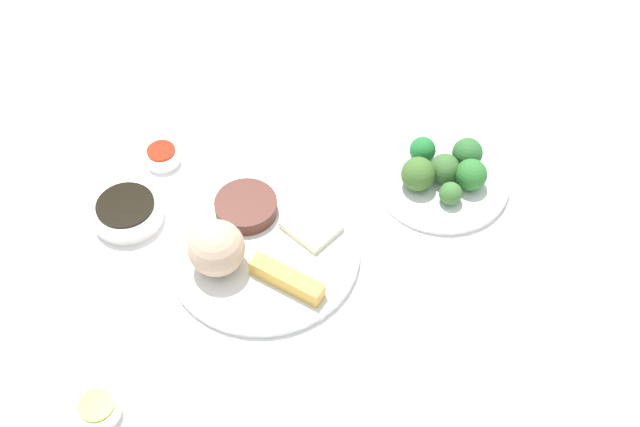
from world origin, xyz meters
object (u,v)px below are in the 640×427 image
(main_plate, at_px, (266,250))
(sauce_ramekin_sweet_and_sour, at_px, (162,157))
(sauce_ramekin_hot_mustard, at_px, (99,410))
(soy_sauce_bowl, at_px, (127,212))
(broccoli_plate, at_px, (442,180))

(main_plate, xyz_separation_m, sauce_ramekin_sweet_and_sour, (-0.25, -0.03, 0.00))
(sauce_ramekin_sweet_and_sour, xyz_separation_m, sauce_ramekin_hot_mustard, (0.33, -0.29, 0.00))
(sauce_ramekin_sweet_and_sour, bearing_deg, main_plate, 6.45)
(soy_sauce_bowl, xyz_separation_m, sauce_ramekin_sweet_and_sour, (-0.07, 0.10, -0.00))
(main_plate, distance_m, sauce_ramekin_hot_mustard, 0.33)
(main_plate, height_order, sauce_ramekin_sweet_and_sour, sauce_ramekin_sweet_and_sour)
(main_plate, bearing_deg, broccoli_plate, 79.46)
(sauce_ramekin_sweet_and_sour, bearing_deg, sauce_ramekin_hot_mustard, -40.90)
(main_plate, distance_m, sauce_ramekin_sweet_and_sour, 0.26)
(broccoli_plate, bearing_deg, soy_sauce_bowl, -118.96)
(sauce_ramekin_sweet_and_sour, bearing_deg, soy_sauce_bowl, -55.54)
(soy_sauce_bowl, distance_m, sauce_ramekin_sweet_and_sour, 0.12)
(sauce_ramekin_hot_mustard, bearing_deg, main_plate, 104.00)
(broccoli_plate, distance_m, sauce_ramekin_hot_mustard, 0.62)
(broccoli_plate, distance_m, sauce_ramekin_sweet_and_sour, 0.45)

